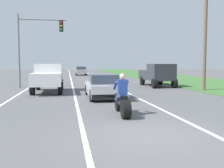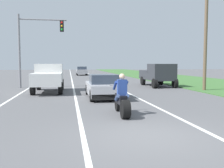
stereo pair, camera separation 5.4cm
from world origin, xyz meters
The scene contains 12 objects.
ground_plane centered at (0.00, 0.00, 0.00)m, with size 160.00×160.00×0.00m, color #565659.
lane_stripe_left_solid centered at (-5.40, 20.00, 0.00)m, with size 0.14×120.00×0.01m, color white.
lane_stripe_right_solid centered at (1.80, 20.00, 0.00)m, with size 0.14×120.00×0.01m, color white.
lane_stripe_centre_dashed centered at (-1.80, 20.00, 0.00)m, with size 0.14×120.00×0.01m, color white.
grass_verge_right centered at (11.92, 20.00, 0.03)m, with size 10.00×120.00×0.06m, color #3D6B33.
motorcycle_with_rider centered at (-0.16, 2.83, 0.59)m, with size 0.70×2.21×1.62m.
sports_car_silver centered at (-0.17, 8.15, 0.63)m, with size 1.84×4.30×1.37m.
pickup_truck_left_lane_white centered at (-3.58, 11.76, 1.11)m, with size 2.02×4.80×1.98m.
pickup_truck_right_shoulder_dark_grey centered at (5.54, 14.79, 1.11)m, with size 2.02×4.80×1.98m.
traffic_light_mast_near centered at (-4.95, 15.29, 3.95)m, with size 3.93×0.34×6.00m.
utility_pole_roadside centered at (7.68, 10.69, 4.43)m, with size 0.24×0.24×8.85m, color brown.
distant_car_far_ahead centered at (0.07, 38.04, 0.77)m, with size 1.80×4.00×1.50m.
Camera 2 is at (-2.17, -6.76, 2.00)m, focal length 41.22 mm.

